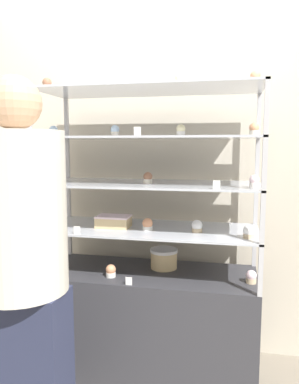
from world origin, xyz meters
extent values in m
plane|color=gray|center=(0.00, 0.00, 0.00)|extent=(20.00, 20.00, 0.00)
cube|color=beige|center=(0.00, 0.40, 1.30)|extent=(8.00, 0.05, 2.60)
cube|color=#333338|center=(0.00, 0.00, 0.33)|extent=(1.27, 0.51, 0.65)
cube|color=#B7B7BC|center=(-0.62, 0.25, 0.79)|extent=(0.02, 0.02, 0.27)
cube|color=#B7B7BC|center=(0.62, 0.25, 0.79)|extent=(0.02, 0.02, 0.27)
cube|color=#B7B7BC|center=(-0.62, -0.25, 0.79)|extent=(0.02, 0.02, 0.27)
cube|color=#B7B7BC|center=(0.62, -0.25, 0.79)|extent=(0.02, 0.02, 0.27)
cube|color=#B7BCC6|center=(0.00, 0.00, 0.92)|extent=(1.27, 0.51, 0.01)
cube|color=#B7B7BC|center=(-0.62, 0.25, 1.06)|extent=(0.02, 0.02, 0.27)
cube|color=#B7B7BC|center=(0.62, 0.25, 1.06)|extent=(0.02, 0.02, 0.27)
cube|color=#B7B7BC|center=(-0.62, -0.25, 1.06)|extent=(0.02, 0.02, 0.27)
cube|color=#B7B7BC|center=(0.62, -0.25, 1.06)|extent=(0.02, 0.02, 0.27)
cube|color=#B7BCC6|center=(0.00, 0.00, 1.19)|extent=(1.27, 0.51, 0.01)
cube|color=#B7B7BC|center=(-0.62, 0.25, 1.33)|extent=(0.02, 0.02, 0.27)
cube|color=#B7B7BC|center=(0.62, 0.25, 1.33)|extent=(0.02, 0.02, 0.27)
cube|color=#B7B7BC|center=(-0.62, -0.25, 1.33)|extent=(0.02, 0.02, 0.27)
cube|color=#B7B7BC|center=(0.62, -0.25, 1.33)|extent=(0.02, 0.02, 0.27)
cube|color=#B7BCC6|center=(0.00, 0.00, 1.46)|extent=(1.27, 0.51, 0.01)
cube|color=#B7B7BC|center=(-0.62, 0.25, 1.60)|extent=(0.02, 0.02, 0.27)
cube|color=#B7B7BC|center=(0.62, 0.25, 1.60)|extent=(0.02, 0.02, 0.27)
cube|color=#B7B7BC|center=(-0.62, -0.25, 1.60)|extent=(0.02, 0.02, 0.27)
cube|color=#B7B7BC|center=(0.62, -0.25, 1.60)|extent=(0.02, 0.02, 0.27)
cube|color=#B7BCC6|center=(0.00, 0.00, 1.73)|extent=(1.27, 0.51, 0.01)
cylinder|color=#DBBC84|center=(0.07, 0.08, 0.70)|extent=(0.16, 0.16, 0.10)
cylinder|color=white|center=(0.07, 0.08, 0.76)|extent=(0.17, 0.17, 0.02)
cube|color=#DBBC84|center=(-0.22, -0.02, 0.95)|extent=(0.20, 0.13, 0.06)
cube|color=silver|center=(-0.22, -0.02, 0.99)|extent=(0.20, 0.13, 0.01)
cylinder|color=white|center=(-0.58, -0.13, 0.67)|extent=(0.06, 0.06, 0.03)
sphere|color=silver|center=(-0.58, -0.13, 0.70)|extent=(0.06, 0.06, 0.06)
cylinder|color=white|center=(-0.20, -0.13, 0.67)|extent=(0.06, 0.06, 0.03)
sphere|color=#E5996B|center=(-0.20, -0.13, 0.70)|extent=(0.06, 0.06, 0.06)
cylinder|color=#CCB28C|center=(0.59, -0.07, 0.67)|extent=(0.06, 0.06, 0.03)
sphere|color=silver|center=(0.59, -0.07, 0.70)|extent=(0.06, 0.06, 0.06)
cube|color=white|center=(-0.07, -0.24, 0.67)|extent=(0.04, 0.00, 0.04)
cylinder|color=#CCB28C|center=(-0.59, -0.07, 0.93)|extent=(0.06, 0.06, 0.02)
sphere|color=white|center=(-0.59, -0.07, 0.96)|extent=(0.06, 0.06, 0.06)
cylinder|color=white|center=(0.00, -0.05, 0.93)|extent=(0.06, 0.06, 0.02)
sphere|color=#E5996B|center=(0.00, -0.05, 0.96)|extent=(0.06, 0.06, 0.06)
cylinder|color=#CCB28C|center=(0.29, -0.05, 0.93)|extent=(0.06, 0.06, 0.02)
sphere|color=white|center=(0.29, -0.05, 0.96)|extent=(0.06, 0.06, 0.06)
cylinder|color=#CCB28C|center=(0.57, -0.13, 0.93)|extent=(0.06, 0.06, 0.02)
sphere|color=white|center=(0.57, -0.13, 0.96)|extent=(0.06, 0.06, 0.06)
cube|color=white|center=(-0.36, -0.24, 0.94)|extent=(0.04, 0.00, 0.04)
cylinder|color=beige|center=(-0.58, -0.13, 1.21)|extent=(0.05, 0.05, 0.03)
sphere|color=white|center=(-0.58, -0.13, 1.23)|extent=(0.05, 0.05, 0.05)
cylinder|color=beige|center=(0.00, -0.05, 1.21)|extent=(0.05, 0.05, 0.03)
sphere|color=#8C5B42|center=(0.00, -0.05, 1.23)|extent=(0.05, 0.05, 0.05)
cylinder|color=white|center=(0.59, -0.13, 1.21)|extent=(0.05, 0.05, 0.03)
sphere|color=silver|center=(0.59, -0.13, 1.23)|extent=(0.05, 0.05, 0.05)
cube|color=white|center=(0.40, -0.24, 1.21)|extent=(0.04, 0.00, 0.04)
cylinder|color=beige|center=(-0.57, -0.06, 1.48)|extent=(0.05, 0.05, 0.03)
sphere|color=silver|center=(-0.57, -0.06, 1.50)|extent=(0.05, 0.05, 0.05)
cylinder|color=beige|center=(-0.19, -0.05, 1.48)|extent=(0.05, 0.05, 0.03)
sphere|color=silver|center=(-0.19, -0.05, 1.50)|extent=(0.05, 0.05, 0.05)
cylinder|color=white|center=(0.19, -0.05, 1.48)|extent=(0.05, 0.05, 0.03)
sphere|color=#F4EAB2|center=(0.19, -0.05, 1.50)|extent=(0.05, 0.05, 0.05)
cylinder|color=beige|center=(0.58, -0.12, 1.48)|extent=(0.05, 0.05, 0.03)
sphere|color=#E5996B|center=(0.58, -0.12, 1.50)|extent=(0.05, 0.05, 0.05)
cube|color=white|center=(-0.01, -0.24, 1.48)|extent=(0.04, 0.00, 0.04)
cylinder|color=beige|center=(-0.58, -0.09, 1.74)|extent=(0.05, 0.05, 0.02)
sphere|color=#8C5B42|center=(-0.58, -0.09, 1.77)|extent=(0.05, 0.05, 0.05)
cylinder|color=white|center=(-0.20, -0.12, 1.74)|extent=(0.05, 0.05, 0.02)
sphere|color=white|center=(-0.20, -0.12, 1.77)|extent=(0.05, 0.05, 0.05)
cylinder|color=white|center=(0.18, -0.08, 1.74)|extent=(0.05, 0.05, 0.02)
sphere|color=#F4EAB2|center=(0.18, -0.08, 1.77)|extent=(0.05, 0.05, 0.05)
cylinder|color=beige|center=(0.58, -0.07, 1.74)|extent=(0.05, 0.05, 0.02)
sphere|color=#E5996B|center=(0.58, -0.07, 1.77)|extent=(0.05, 0.05, 0.05)
cube|color=white|center=(-0.40, -0.24, 1.75)|extent=(0.04, 0.00, 0.04)
torus|color=brown|center=(0.33, 0.02, 1.75)|extent=(0.13, 0.13, 0.03)
cube|color=#282D47|center=(-0.41, -0.73, 0.39)|extent=(0.38, 0.21, 0.79)
cylinder|color=beige|center=(-0.41, -0.73, 1.13)|extent=(0.40, 0.40, 0.68)
sphere|color=tan|center=(-0.41, -0.73, 1.58)|extent=(0.22, 0.22, 0.22)
camera|label=1|loc=(0.46, -2.14, 1.41)|focal=35.00mm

